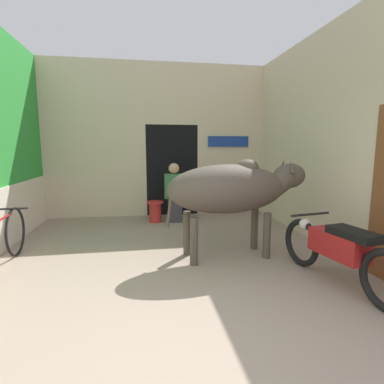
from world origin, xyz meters
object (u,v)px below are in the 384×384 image
Objects in this scene: cow at (233,189)px; shopkeeper_seated at (174,190)px; bicycle at (1,242)px; plastic_stool at (155,211)px; motorcycle_near at (338,250)px.

cow is 2.37m from shopkeeper_seated.
bicycle is 3.04m from plastic_stool.
cow reaches higher than shopkeeper_seated.
motorcycle_near is (0.92, -1.12, -0.58)m from cow.
shopkeeper_seated is (-0.61, 2.26, -0.34)m from cow.
cow reaches higher than plastic_stool.
cow is at bearing 129.33° from motorcycle_near.
shopkeeper_seated is at bearing 41.41° from bicycle.
shopkeeper_seated reaches higher than plastic_stool.
shopkeeper_seated is 2.82× the size of plastic_stool.
motorcycle_near is 4.22m from bicycle.
motorcycle_near is 1.07× the size of bicycle.
motorcycle_near is at bearing -15.94° from bicycle.
bicycle is 3.38m from shopkeeper_seated.
shopkeeper_seated is at bearing 5.01° from plastic_stool.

